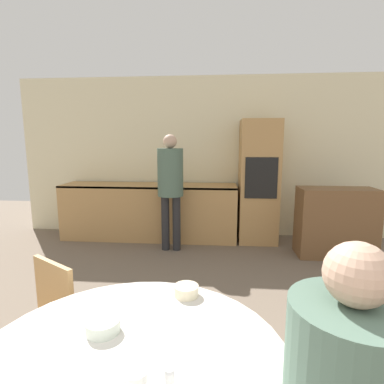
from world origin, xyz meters
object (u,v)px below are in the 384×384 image
at_px(oven_unit, 258,182).
at_px(cup, 136,382).
at_px(sideboard, 336,222).
at_px(bowl_centre, 186,291).
at_px(chair_far_left, 40,327).
at_px(person_standing, 170,180).
at_px(bowl_near, 103,326).

relative_size(oven_unit, cup, 22.54).
height_order(sideboard, bowl_centre, sideboard).
relative_size(chair_far_left, bowl_centre, 6.65).
relative_size(chair_far_left, person_standing, 0.52).
bearing_deg(bowl_centre, oven_unit, 76.36).
distance_m(sideboard, chair_far_left, 3.70).
relative_size(bowl_near, bowl_centre, 1.12).
bearing_deg(bowl_near, oven_unit, 72.81).
relative_size(cup, bowl_near, 0.58).
relative_size(sideboard, bowl_centre, 7.80).
xyz_separation_m(bowl_near, bowl_centre, (0.32, 0.33, 0.00)).
bearing_deg(person_standing, bowl_near, -86.39).
xyz_separation_m(sideboard, person_standing, (-2.27, 0.04, 0.55)).
distance_m(sideboard, cup, 3.79).
bearing_deg(sideboard, person_standing, 179.07).
distance_m(chair_far_left, bowl_centre, 0.91).
distance_m(chair_far_left, bowl_near, 0.73).
bearing_deg(chair_far_left, bowl_near, -4.12).
height_order(person_standing, cup, person_standing).
height_order(oven_unit, chair_far_left, oven_unit).
xyz_separation_m(oven_unit, sideboard, (0.98, -0.57, -0.47)).
height_order(sideboard, chair_far_left, sideboard).
relative_size(person_standing, bowl_near, 11.52).
bearing_deg(cup, person_standing, 97.11).
height_order(oven_unit, bowl_centre, oven_unit).
relative_size(oven_unit, person_standing, 1.14).
bearing_deg(bowl_near, person_standing, 93.61).
bearing_deg(chair_far_left, oven_unit, 93.99).
relative_size(chair_far_left, bowl_near, 5.95).
bearing_deg(chair_far_left, cup, -10.37).
bearing_deg(oven_unit, person_standing, -157.75).
xyz_separation_m(oven_unit, chair_far_left, (-1.64, -3.17, -0.45)).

